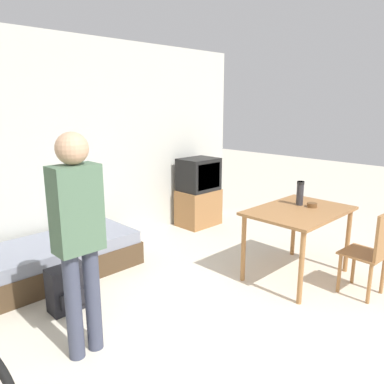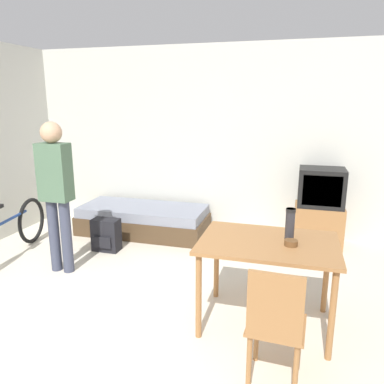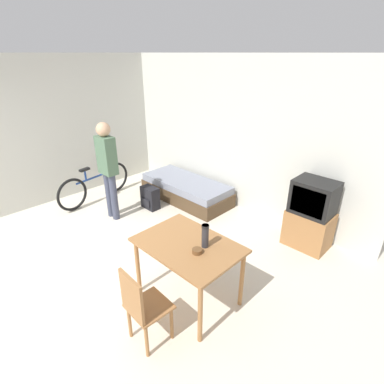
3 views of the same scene
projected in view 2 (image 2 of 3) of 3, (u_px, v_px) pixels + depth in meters
wall_back at (187, 140)px, 5.61m from camera, size 5.73×0.06×2.70m
daybed at (143, 220)px, 5.54m from camera, size 1.88×0.81×0.41m
tv at (319, 209)px, 4.97m from camera, size 0.63×0.46×1.07m
dining_table at (268, 252)px, 3.16m from camera, size 1.15×0.81×0.77m
wooden_chair at (275, 323)px, 2.47m from camera, size 0.41×0.41×0.89m
bicycle at (9, 233)px, 4.64m from camera, size 0.31×1.67×0.72m
person_standing at (56, 187)px, 4.12m from camera, size 0.34×0.23×1.71m
thermos_flask at (290, 223)px, 3.15m from camera, size 0.08×0.08×0.27m
mate_bowl at (291, 243)px, 3.04m from camera, size 0.11×0.11×0.05m
backpack at (106, 235)px, 4.89m from camera, size 0.35×0.23×0.43m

